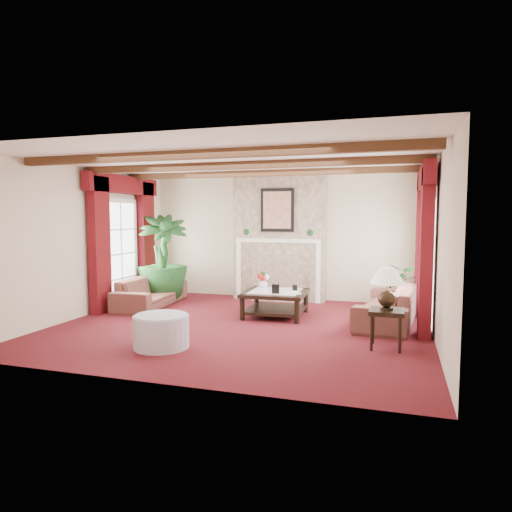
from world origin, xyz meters
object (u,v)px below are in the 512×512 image
(coffee_table, at_px, (275,304))
(ottoman, at_px, (161,332))
(potted_palm, at_px, (163,277))
(sofa_right, at_px, (388,298))
(sofa_left, at_px, (151,287))
(side_table, at_px, (386,329))

(coffee_table, bearing_deg, ottoman, -114.69)
(potted_palm, bearing_deg, sofa_right, -8.15)
(potted_palm, bearing_deg, sofa_left, -87.62)
(coffee_table, xyz_separation_m, side_table, (1.98, -1.52, 0.04))
(sofa_left, xyz_separation_m, side_table, (4.65, -1.71, -0.12))
(sofa_right, relative_size, side_table, 4.07)
(potted_palm, bearing_deg, coffee_table, -15.07)
(side_table, relative_size, ottoman, 0.71)
(potted_palm, distance_m, coffee_table, 2.80)
(sofa_left, distance_m, coffee_table, 2.68)
(potted_palm, xyz_separation_m, coffee_table, (2.69, -0.72, -0.29))
(potted_palm, height_order, coffee_table, potted_palm)
(sofa_right, xyz_separation_m, ottoman, (-2.97, -2.47, -0.20))
(potted_palm, relative_size, side_table, 3.92)
(sofa_left, height_order, potted_palm, potted_palm)
(sofa_right, relative_size, coffee_table, 1.98)
(sofa_left, bearing_deg, ottoman, -151.68)
(sofa_right, distance_m, potted_palm, 4.71)
(ottoman, bearing_deg, potted_palm, 118.34)
(coffee_table, bearing_deg, sofa_left, 173.74)
(sofa_left, bearing_deg, potted_palm, -1.98)
(sofa_left, relative_size, sofa_right, 0.92)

